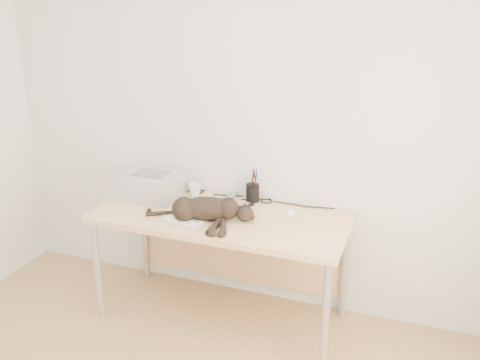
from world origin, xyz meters
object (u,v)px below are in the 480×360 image
at_px(printer, 152,185).
at_px(mouse, 290,210).
at_px(desk, 226,229).
at_px(cat, 204,210).
at_px(mug, 195,190).
at_px(pen_cup, 252,192).

xyz_separation_m(printer, mouse, (0.96, 0.06, -0.07)).
height_order(desk, mouse, mouse).
relative_size(desk, mouse, 15.56).
distance_m(cat, mug, 0.42).
bearing_deg(pen_cup, mug, -173.53).
distance_m(desk, mug, 0.38).
bearing_deg(desk, printer, 176.18).
bearing_deg(desk, pen_cup, 62.17).
distance_m(desk, mouse, 0.44).
xyz_separation_m(mug, mouse, (0.69, -0.06, -0.02)).
height_order(desk, printer, printer).
xyz_separation_m(cat, mug, (-0.23, 0.36, -0.03)).
bearing_deg(printer, mouse, 3.71).
bearing_deg(mug, desk, -28.19).
height_order(cat, mug, cat).
height_order(desk, mug, mug).
bearing_deg(printer, mug, 24.70).
xyz_separation_m(printer, mug, (0.26, 0.12, -0.04)).
bearing_deg(mug, pen_cup, 6.47).
bearing_deg(printer, desk, -3.82).
bearing_deg(desk, cat, -108.24).
distance_m(cat, pen_cup, 0.44).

